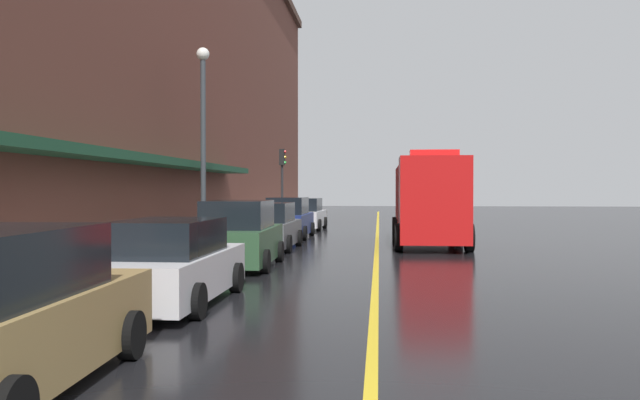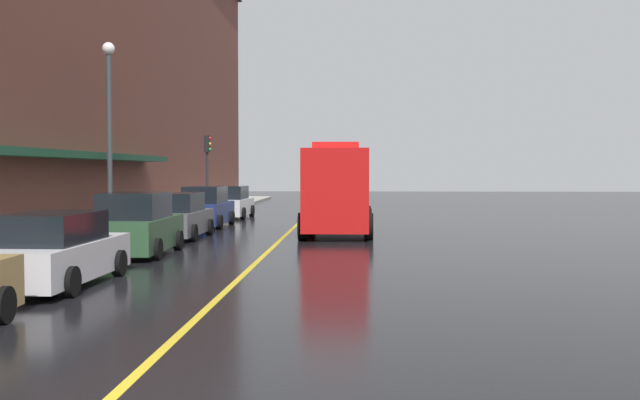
{
  "view_description": "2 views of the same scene",
  "coord_description": "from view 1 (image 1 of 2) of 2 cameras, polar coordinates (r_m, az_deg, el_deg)",
  "views": [
    {
      "loc": [
        0.09,
        -4.28,
        2.24
      ],
      "look_at": [
        -2.42,
        23.45,
        1.76
      ],
      "focal_mm": 36.89,
      "sensor_mm": 36.0,
      "label": 1
    },
    {
      "loc": [
        2.77,
        -8.05,
        2.6
      ],
      "look_at": [
        1.43,
        19.78,
        1.46
      ],
      "focal_mm": 41.64,
      "sensor_mm": 36.0,
      "label": 2
    }
  ],
  "objects": [
    {
      "name": "ground_plane",
      "position": [
        29.36,
        4.98,
        -3.4
      ],
      "size": [
        112.0,
        112.0,
        0.0
      ],
      "primitive_type": "plane",
      "color": "black"
    },
    {
      "name": "sidewalk_left",
      "position": [
        30.02,
        -6.95,
        -3.16
      ],
      "size": [
        2.4,
        70.0,
        0.15
      ],
      "primitive_type": "cube",
      "color": "#9E9B93",
      "rests_on": "ground"
    },
    {
      "name": "fire_truck",
      "position": [
        26.4,
        9.4,
        -0.16
      ],
      "size": [
        2.81,
        7.7,
        3.62
      ],
      "rotation": [
        0.0,
        0.0,
        -1.58
      ],
      "color": "red",
      "rests_on": "ground"
    },
    {
      "name": "parked_car_5",
      "position": [
        35.95,
        -1.29,
        -1.3
      ],
      "size": [
        2.17,
        4.2,
        1.73
      ],
      "rotation": [
        0.0,
        0.0,
        1.53
      ],
      "color": "silver",
      "rests_on": "ground"
    },
    {
      "name": "lane_center_stripe",
      "position": [
        29.36,
        4.98,
        -3.39
      ],
      "size": [
        0.16,
        70.0,
        0.01
      ],
      "primitive_type": "cube",
      "color": "gold",
      "rests_on": "ground"
    },
    {
      "name": "parked_car_3",
      "position": [
        24.3,
        -4.43,
        -2.4
      ],
      "size": [
        2.09,
        4.46,
        1.73
      ],
      "rotation": [
        0.0,
        0.0,
        1.55
      ],
      "color": "#595B60",
      "rests_on": "ground"
    },
    {
      "name": "parking_meter_0",
      "position": [
        30.93,
        -4.97,
        -1.21
      ],
      "size": [
        0.14,
        0.18,
        1.33
      ],
      "color": "#4C4C51",
      "rests_on": "sidewalk_left"
    },
    {
      "name": "parked_car_2",
      "position": [
        18.88,
        -7.03,
        -3.15
      ],
      "size": [
        2.18,
        4.43,
        1.91
      ],
      "rotation": [
        0.0,
        0.0,
        1.58
      ],
      "color": "#2D5133",
      "rests_on": "ground"
    },
    {
      "name": "parking_meter_1",
      "position": [
        21.01,
        -9.86,
        -2.26
      ],
      "size": [
        0.14,
        0.18,
        1.33
      ],
      "color": "#4C4C51",
      "rests_on": "sidewalk_left"
    },
    {
      "name": "parked_car_1",
      "position": [
        13.11,
        -12.77,
        -5.45
      ],
      "size": [
        2.09,
        4.89,
        1.65
      ],
      "rotation": [
        0.0,
        0.0,
        1.56
      ],
      "color": "silver",
      "rests_on": "ground"
    },
    {
      "name": "parked_car_4",
      "position": [
        29.84,
        -2.74,
        -1.67
      ],
      "size": [
        2.03,
        4.73,
        1.85
      ],
      "rotation": [
        0.0,
        0.0,
        1.56
      ],
      "color": "navy",
      "rests_on": "ground"
    },
    {
      "name": "parked_car_0",
      "position": [
        8.01,
        -26.03,
        -9.14
      ],
      "size": [
        2.11,
        4.88,
        1.82
      ],
      "rotation": [
        0.0,
        0.0,
        1.6
      ],
      "color": "#A5844C",
      "rests_on": "ground"
    },
    {
      "name": "brick_building_left",
      "position": [
        31.39,
        -17.83,
        13.04
      ],
      "size": [
        10.1,
        64.0,
        17.63
      ],
      "color": "brown",
      "rests_on": "ground"
    },
    {
      "name": "traffic_light_near",
      "position": [
        36.58,
        -3.3,
        2.41
      ],
      "size": [
        0.38,
        0.36,
        4.3
      ],
      "color": "#232326",
      "rests_on": "sidewalk_left"
    },
    {
      "name": "street_lamp_left",
      "position": [
        23.06,
        -10.11,
        6.34
      ],
      "size": [
        0.44,
        0.44,
        6.94
      ],
      "color": "#33383D",
      "rests_on": "sidewalk_left"
    }
  ]
}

